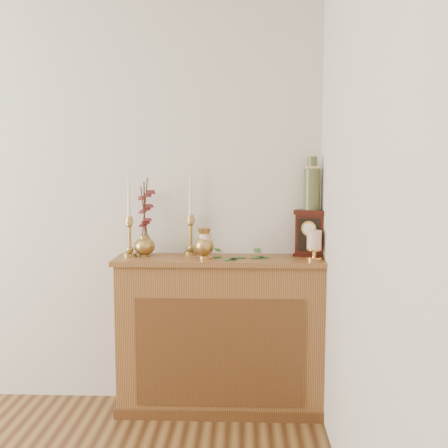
{
  "coord_description": "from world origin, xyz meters",
  "views": [
    {
      "loc": [
        1.54,
        -0.93,
        1.46
      ],
      "look_at": [
        1.42,
        2.05,
        1.13
      ],
      "focal_mm": 42.0,
      "sensor_mm": 36.0,
      "label": 1
    }
  ],
  "objects_px": {
    "candlestick_center": "(191,228)",
    "bud_vase": "(204,244)",
    "mantel_clock": "(311,233)",
    "ginger_jar": "(146,220)",
    "ceramic_vase": "(312,186)",
    "candlestick_left": "(129,230)"
  },
  "relations": [
    {
      "from": "candlestick_center",
      "to": "mantel_clock",
      "type": "height_order",
      "value": "candlestick_center"
    },
    {
      "from": "candlestick_left",
      "to": "bud_vase",
      "type": "distance_m",
      "value": 0.46
    },
    {
      "from": "candlestick_center",
      "to": "mantel_clock",
      "type": "bearing_deg",
      "value": -1.81
    },
    {
      "from": "candlestick_left",
      "to": "candlestick_center",
      "type": "height_order",
      "value": "candlestick_center"
    },
    {
      "from": "bud_vase",
      "to": "ceramic_vase",
      "type": "relative_size",
      "value": 0.58
    },
    {
      "from": "mantel_clock",
      "to": "ceramic_vase",
      "type": "distance_m",
      "value": 0.28
    },
    {
      "from": "candlestick_center",
      "to": "bud_vase",
      "type": "height_order",
      "value": "candlestick_center"
    },
    {
      "from": "candlestick_left",
      "to": "ginger_jar",
      "type": "distance_m",
      "value": 0.12
    },
    {
      "from": "ginger_jar",
      "to": "ceramic_vase",
      "type": "distance_m",
      "value": 1.01
    },
    {
      "from": "candlestick_left",
      "to": "ceramic_vase",
      "type": "height_order",
      "value": "ceramic_vase"
    },
    {
      "from": "ginger_jar",
      "to": "mantel_clock",
      "type": "relative_size",
      "value": 1.68
    },
    {
      "from": "candlestick_center",
      "to": "bud_vase",
      "type": "xyz_separation_m",
      "value": [
        0.09,
        -0.15,
        -0.07
      ]
    },
    {
      "from": "ginger_jar",
      "to": "ceramic_vase",
      "type": "xyz_separation_m",
      "value": [
        0.99,
        0.01,
        0.21
      ]
    },
    {
      "from": "candlestick_left",
      "to": "bud_vase",
      "type": "bearing_deg",
      "value": -9.06
    },
    {
      "from": "bud_vase",
      "to": "mantel_clock",
      "type": "height_order",
      "value": "mantel_clock"
    },
    {
      "from": "ginger_jar",
      "to": "mantel_clock",
      "type": "bearing_deg",
      "value": 0.22
    },
    {
      "from": "candlestick_left",
      "to": "candlestick_center",
      "type": "relative_size",
      "value": 0.99
    },
    {
      "from": "mantel_clock",
      "to": "ceramic_vase",
      "type": "xyz_separation_m",
      "value": [
        0.0,
        0.0,
        0.28
      ]
    },
    {
      "from": "candlestick_center",
      "to": "ginger_jar",
      "type": "xyz_separation_m",
      "value": [
        -0.27,
        -0.03,
        0.05
      ]
    },
    {
      "from": "candlestick_center",
      "to": "ginger_jar",
      "type": "relative_size",
      "value": 1.06
    },
    {
      "from": "bud_vase",
      "to": "ginger_jar",
      "type": "relative_size",
      "value": 0.38
    },
    {
      "from": "bud_vase",
      "to": "ceramic_vase",
      "type": "xyz_separation_m",
      "value": [
        0.63,
        0.13,
        0.33
      ]
    }
  ]
}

